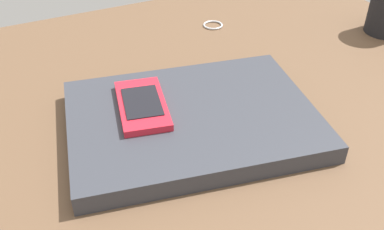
% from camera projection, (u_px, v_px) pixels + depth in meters
% --- Properties ---
extents(desk_surface, '(1.20, 0.80, 0.03)m').
position_uv_depth(desk_surface, '(133.00, 136.00, 0.59)').
color(desk_surface, brown).
rests_on(desk_surface, ground).
extents(laptop_closed, '(0.36, 0.29, 0.03)m').
position_uv_depth(laptop_closed, '(192.00, 119.00, 0.58)').
color(laptop_closed, '#33353D').
rests_on(laptop_closed, desk_surface).
extents(cell_phone_on_laptop, '(0.08, 0.13, 0.01)m').
position_uv_depth(cell_phone_on_laptop, '(141.00, 103.00, 0.58)').
color(cell_phone_on_laptop, red).
rests_on(cell_phone_on_laptop, laptop_closed).
extents(key_ring, '(0.04, 0.04, 0.00)m').
position_uv_depth(key_ring, '(213.00, 25.00, 0.84)').
color(key_ring, silver).
rests_on(key_ring, desk_surface).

